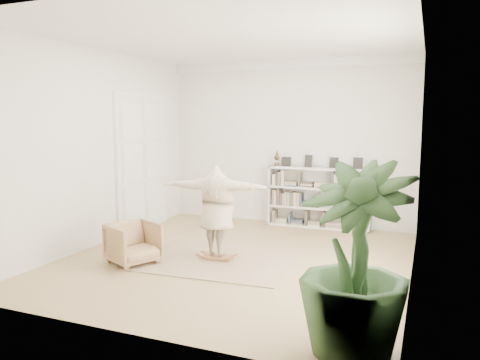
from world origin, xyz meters
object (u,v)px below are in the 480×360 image
at_px(armchair, 133,243).
at_px(houseplant, 355,261).
at_px(bookshelf, 318,198).
at_px(person, 217,209).
at_px(rocker_board, 217,256).

distance_m(armchair, houseplant, 4.17).
relative_size(bookshelf, armchair, 2.98).
bearing_deg(person, houseplant, 134.34).
bearing_deg(person, bookshelf, -111.88).
xyz_separation_m(bookshelf, armchair, (-2.20, -3.67, -0.30)).
bearing_deg(rocker_board, bookshelf, 68.12).
xyz_separation_m(person, houseplant, (2.58, -2.36, 0.10)).
distance_m(bookshelf, houseplant, 5.60).
xyz_separation_m(armchair, person, (1.18, 0.67, 0.53)).
bearing_deg(houseplant, rocker_board, 137.48).
bearing_deg(armchair, bookshelf, -5.48).
distance_m(rocker_board, person, 0.81).
distance_m(bookshelf, armchair, 4.29).
xyz_separation_m(rocker_board, houseplant, (2.58, -2.36, 0.91)).
relative_size(person, houseplant, 0.95).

